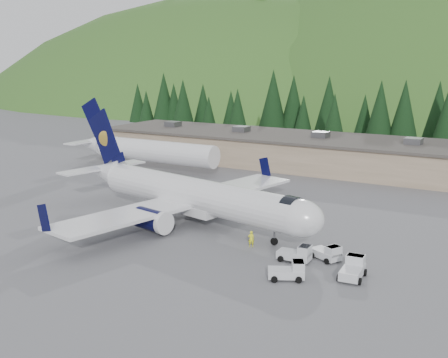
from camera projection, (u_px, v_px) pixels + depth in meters
ground at (197, 224)px, 62.28m from camera, size 600.00×600.00×0.00m
airliner at (190, 195)px, 62.30m from camera, size 35.52×33.56×11.84m
second_airliner at (142, 149)px, 92.42m from camera, size 27.50×11.00×10.05m
baggage_tug_a at (297, 254)px, 50.68m from camera, size 3.03×1.91×1.58m
baggage_tug_b at (328, 253)px, 50.96m from camera, size 3.20×2.64×1.52m
baggage_tug_c at (353, 269)px, 46.97m from camera, size 2.18×3.34×1.72m
terminal_building at (292, 150)px, 96.30m from camera, size 71.00×17.00×6.10m
baggage_tug_d at (289, 271)px, 46.57m from camera, size 3.34×2.78×1.59m
ramp_worker at (251, 239)px, 54.56m from camera, size 0.71×0.62×1.63m
tree_line at (345, 110)px, 114.31m from camera, size 112.16×19.57×14.22m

